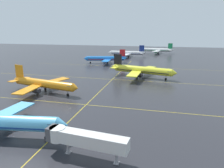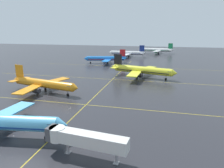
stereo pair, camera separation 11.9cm
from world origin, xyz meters
The scene contains 7 objects.
airliner_second_row centered at (-22.73, 47.56, 3.66)m, with size 34.35×29.21×10.73m.
airliner_third_row centered at (14.30, 85.32, 4.06)m, with size 37.72×32.15×11.90m.
airliner_far_left_stand centered at (-17.72, 128.51, 3.60)m, with size 33.44×28.49×10.54m.
airliner_far_right_stand centered at (-7.79, 168.93, 3.82)m, with size 35.89×31.03×11.18m.
airliner_distant_taxiway centered at (18.91, 205.84, 3.80)m, with size 35.84×30.83×11.14m.
taxiway_markings centered at (0.00, 57.01, 0.00)m, with size 138.08×173.09×0.01m.
jet_bridge centered at (9.69, 8.43, 4.06)m, with size 17.97×4.66×5.58m.
Camera 1 is at (25.07, -27.40, 25.75)m, focal length 33.40 mm.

